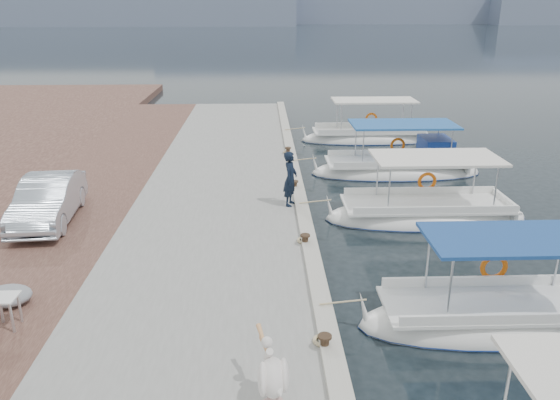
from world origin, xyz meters
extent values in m
plane|color=black|center=(0.00, 0.00, 0.00)|extent=(400.00, 400.00, 0.00)
cube|color=gray|center=(-3.00, 5.00, 0.25)|extent=(6.00, 40.00, 0.50)
cube|color=#ADAA9A|center=(-0.22, 5.00, 0.56)|extent=(0.44, 40.00, 0.12)
cube|color=#50322A|center=(-8.00, 5.00, 0.25)|extent=(4.00, 40.00, 0.50)
cube|color=slate|center=(-60.00, 190.00, 7.00)|extent=(140.00, 40.00, 14.00)
ellipsoid|color=white|center=(3.73, -2.02, 0.05)|extent=(6.25, 2.08, 1.30)
ellipsoid|color=navy|center=(3.73, -2.02, 0.03)|extent=(6.28, 2.12, 0.22)
cube|color=white|center=(3.73, -2.02, 0.55)|extent=(5.13, 1.79, 0.08)
cube|color=navy|center=(3.88, -2.02, 2.19)|extent=(3.75, 1.91, 0.08)
cylinder|color=silver|center=(2.32, -2.80, 1.35)|extent=(0.05, 0.05, 1.60)
torus|color=#DC5C0B|center=(4.03, -1.03, 1.00)|extent=(0.68, 0.12, 0.68)
ellipsoid|color=white|center=(4.06, 4.59, 0.05)|extent=(6.93, 2.41, 1.30)
ellipsoid|color=navy|center=(4.06, 4.59, 0.03)|extent=(6.96, 2.45, 0.22)
cube|color=white|center=(4.06, 4.59, 0.55)|extent=(5.68, 2.07, 0.08)
cube|color=white|center=(4.24, 4.59, 2.19)|extent=(4.16, 2.21, 0.08)
cylinder|color=silver|center=(2.50, 3.69, 1.35)|extent=(0.05, 0.05, 1.60)
torus|color=#DC5C0B|center=(4.36, 5.73, 1.00)|extent=(0.68, 0.12, 0.68)
ellipsoid|color=white|center=(4.27, 9.90, 0.05)|extent=(7.35, 2.39, 1.30)
ellipsoid|color=navy|center=(4.27, 9.90, 0.03)|extent=(7.38, 2.44, 0.22)
cube|color=white|center=(4.27, 9.90, 0.55)|extent=(6.02, 2.06, 0.08)
cube|color=#215BA8|center=(4.46, 9.90, 2.19)|extent=(4.41, 2.20, 0.08)
cylinder|color=silver|center=(2.62, 9.00, 1.35)|extent=(0.05, 0.05, 1.60)
torus|color=#DC5C0B|center=(4.57, 11.04, 1.00)|extent=(0.68, 0.12, 0.68)
cube|color=navy|center=(5.93, 9.90, 1.10)|extent=(1.20, 1.68, 1.00)
ellipsoid|color=white|center=(4.24, 16.00, 0.05)|extent=(7.27, 2.18, 1.30)
ellipsoid|color=navy|center=(4.24, 16.00, 0.03)|extent=(7.31, 2.22, 0.22)
cube|color=white|center=(4.24, 16.00, 0.55)|extent=(5.96, 1.87, 0.08)
cube|color=white|center=(4.42, 16.00, 2.19)|extent=(4.36, 2.00, 0.08)
cylinder|color=silver|center=(2.60, 15.18, 1.35)|extent=(0.05, 0.05, 1.60)
torus|color=#DC5C0B|center=(4.54, 17.03, 1.00)|extent=(0.68, 0.12, 0.68)
cylinder|color=black|center=(-0.35, -3.50, 0.65)|extent=(0.18, 0.18, 0.30)
cylinder|color=black|center=(-0.35, -3.50, 0.80)|extent=(0.28, 0.28, 0.05)
cylinder|color=black|center=(-0.35, 1.50, 0.65)|extent=(0.18, 0.18, 0.30)
cylinder|color=black|center=(-0.35, 1.50, 0.80)|extent=(0.28, 0.28, 0.05)
cylinder|color=black|center=(-0.35, 6.50, 0.65)|extent=(0.18, 0.18, 0.30)
cylinder|color=black|center=(-0.35, 6.50, 0.80)|extent=(0.28, 0.28, 0.05)
cylinder|color=black|center=(-0.35, 11.50, 0.65)|extent=(0.18, 0.18, 0.30)
cylinder|color=black|center=(-0.35, 11.50, 0.80)|extent=(0.28, 0.28, 0.05)
cylinder|color=tan|center=(-1.49, -5.03, 0.67)|extent=(0.05, 0.05, 0.33)
cylinder|color=tan|center=(-1.33, -4.99, 0.67)|extent=(0.05, 0.05, 0.33)
ellipsoid|color=silver|center=(-1.41, -5.01, 1.03)|extent=(0.66, 0.88, 0.62)
cylinder|color=silver|center=(-1.48, -4.74, 1.29)|extent=(0.20, 0.31, 0.33)
sphere|color=silver|center=(-1.51, -4.65, 1.48)|extent=(0.20, 0.20, 0.20)
cone|color=#EAA566|center=(-1.58, -4.35, 1.39)|extent=(0.25, 0.60, 0.24)
imported|color=black|center=(-0.60, 4.83, 1.44)|extent=(0.64, 0.79, 1.88)
imported|color=silver|center=(-8.27, 3.63, 1.21)|extent=(1.86, 4.41, 1.41)
ellipsoid|color=gray|center=(-7.42, -1.49, 0.70)|extent=(1.10, 0.90, 0.40)
cylinder|color=silver|center=(-6.80, -2.67, 0.85)|extent=(0.06, 0.06, 0.70)
cylinder|color=silver|center=(-7.20, -2.27, 0.85)|extent=(0.06, 0.06, 0.70)
cylinder|color=silver|center=(-6.80, -2.27, 0.85)|extent=(0.06, 0.06, 0.70)
cube|color=white|center=(-7.00, -2.47, 1.21)|extent=(0.55, 0.55, 0.03)
camera|label=1|loc=(-1.56, -12.68, 7.00)|focal=35.00mm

